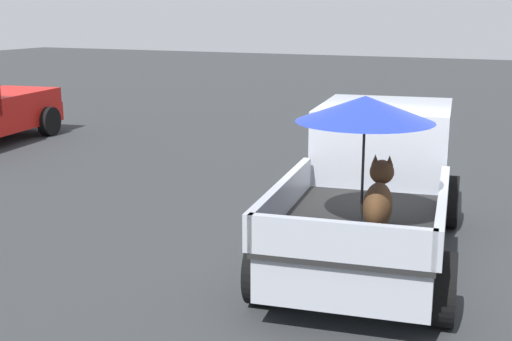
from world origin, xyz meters
The scene contains 2 objects.
ground_plane centered at (0.00, 0.00, 0.00)m, with size 80.00×80.00×0.00m, color #2D3033.
pickup_truck_main centered at (0.38, 0.04, 1.00)m, with size 5.25×2.78×2.37m.
Camera 1 is at (-8.53, -2.12, 3.26)m, focal length 47.97 mm.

